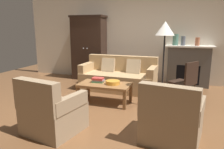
{
  "coord_description": "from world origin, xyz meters",
  "views": [
    {
      "loc": [
        1.35,
        -3.76,
        1.56
      ],
      "look_at": [
        -0.11,
        0.63,
        0.55
      ],
      "focal_mm": 33.53,
      "sensor_mm": 36.0,
      "label": 1
    }
  ],
  "objects": [
    {
      "name": "armchair_near_right",
      "position": [
        1.28,
        -0.92,
        0.32
      ],
      "size": [
        0.89,
        0.89,
        0.88
      ],
      "color": "#997F60",
      "rests_on": "ground"
    },
    {
      "name": "ground_plane",
      "position": [
        0.0,
        0.0,
        0.0
      ],
      "size": [
        9.6,
        9.6,
        0.0
      ],
      "primitive_type": "plane",
      "color": "brown"
    },
    {
      "name": "couch",
      "position": [
        -0.16,
        1.34,
        0.32
      ],
      "size": [
        1.94,
        0.9,
        0.86
      ],
      "color": "tan",
      "rests_on": "ground"
    },
    {
      "name": "mantel_vase_terracotta",
      "position": [
        1.73,
        2.28,
        1.23
      ],
      "size": [
        0.12,
        0.12,
        0.22
      ],
      "primitive_type": "cylinder",
      "color": "#A86042",
      "rests_on": "fireplace"
    },
    {
      "name": "back_wall",
      "position": [
        0.0,
        2.55,
        1.4
      ],
      "size": [
        7.2,
        0.1,
        2.8
      ],
      "primitive_type": "cube",
      "color": "silver",
      "rests_on": "ground"
    },
    {
      "name": "mantel_vase_jade",
      "position": [
        1.17,
        2.28,
        1.27
      ],
      "size": [
        0.15,
        0.15,
        0.3
      ],
      "primitive_type": "cylinder",
      "color": "slate",
      "rests_on": "fireplace"
    },
    {
      "name": "armoire",
      "position": [
        -1.4,
        2.22,
        0.98
      ],
      "size": [
        1.06,
        0.57,
        1.96
      ],
      "color": "black",
      "rests_on": "ground"
    },
    {
      "name": "fireplace",
      "position": [
        1.55,
        2.3,
        0.57
      ],
      "size": [
        1.26,
        0.48,
        1.12
      ],
      "color": "#4C4947",
      "rests_on": "ground"
    },
    {
      "name": "floor_lamp",
      "position": [
        1.03,
        0.34,
        1.47
      ],
      "size": [
        0.36,
        0.36,
        1.7
      ],
      "color": "black",
      "rests_on": "ground"
    },
    {
      "name": "side_chair_wooden",
      "position": [
        1.48,
        0.81,
        0.51
      ],
      "size": [
        0.61,
        0.61,
        0.9
      ],
      "color": "black",
      "rests_on": "ground"
    },
    {
      "name": "book_stack",
      "position": [
        -0.34,
        0.34,
        0.47
      ],
      "size": [
        0.26,
        0.19,
        0.1
      ],
      "color": "#427A4C",
      "rests_on": "coffee_table"
    },
    {
      "name": "dog",
      "position": [
        -1.58,
        0.1,
        0.25
      ],
      "size": [
        0.53,
        0.36,
        0.39
      ],
      "color": "tan",
      "rests_on": "ground"
    },
    {
      "name": "mantel_vase_slate",
      "position": [
        1.37,
        2.28,
        1.25
      ],
      "size": [
        0.11,
        0.11,
        0.25
      ],
      "primitive_type": "cylinder",
      "color": "#565B66",
      "rests_on": "fireplace"
    },
    {
      "name": "armchair_near_left",
      "position": [
        -0.46,
        -1.22,
        0.32
      ],
      "size": [
        0.89,
        0.89,
        0.88
      ],
      "color": "#997F60",
      "rests_on": "ground"
    },
    {
      "name": "coffee_table",
      "position": [
        -0.16,
        0.28,
        0.37
      ],
      "size": [
        1.1,
        0.6,
        0.42
      ],
      "color": "olive",
      "rests_on": "ground"
    },
    {
      "name": "fruit_bowl",
      "position": [
        0.02,
        0.29,
        0.46
      ],
      "size": [
        0.3,
        0.3,
        0.08
      ],
      "primitive_type": "cylinder",
      "color": "orange",
      "rests_on": "coffee_table"
    }
  ]
}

